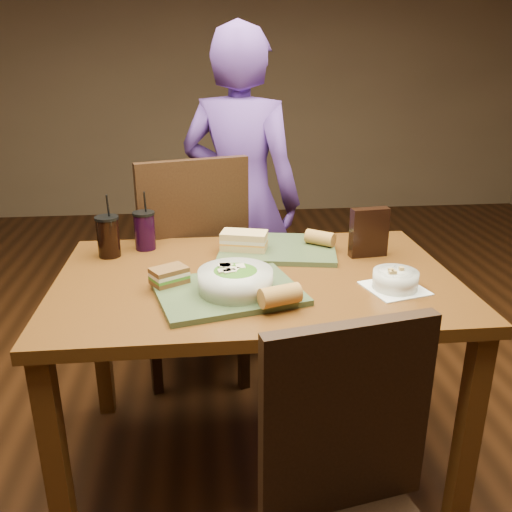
% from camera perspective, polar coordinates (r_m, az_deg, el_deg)
% --- Properties ---
extents(ground, '(6.00, 6.00, 0.00)m').
position_cam_1_polar(ground, '(2.18, 0.00, -20.64)').
color(ground, '#381C0B').
rests_on(ground, ground).
extents(dining_table, '(1.30, 0.85, 0.75)m').
position_cam_1_polar(dining_table, '(1.82, 0.00, -4.75)').
color(dining_table, '#573111').
rests_on(dining_table, ground).
extents(chair_far, '(0.57, 0.58, 1.05)m').
position_cam_1_polar(chair_far, '(2.38, -6.28, -0.61)').
color(chair_far, black).
rests_on(chair_far, ground).
extents(diner, '(0.68, 0.57, 1.57)m').
position_cam_1_polar(diner, '(2.57, -1.60, 5.83)').
color(diner, '#4F2E80').
rests_on(diner, ground).
extents(tray_near, '(0.49, 0.41, 0.02)m').
position_cam_1_polar(tray_near, '(1.64, -2.94, -3.81)').
color(tray_near, '#3A4A2B').
rests_on(tray_near, dining_table).
extents(tray_far, '(0.47, 0.39, 0.02)m').
position_cam_1_polar(tray_far, '(2.01, 2.32, 0.81)').
color(tray_far, '#3A4A2B').
rests_on(tray_far, dining_table).
extents(salad_bowl, '(0.22, 0.22, 0.07)m').
position_cam_1_polar(salad_bowl, '(1.62, -2.18, -2.43)').
color(salad_bowl, silver).
rests_on(salad_bowl, tray_near).
extents(soup_bowl, '(0.21, 0.21, 0.07)m').
position_cam_1_polar(soup_bowl, '(1.73, 14.46, -2.41)').
color(soup_bowl, white).
rests_on(soup_bowl, dining_table).
extents(sandwich_near, '(0.13, 0.12, 0.05)m').
position_cam_1_polar(sandwich_near, '(1.69, -9.12, -2.03)').
color(sandwich_near, '#593819').
rests_on(sandwich_near, tray_near).
extents(sandwich_far, '(0.18, 0.13, 0.07)m').
position_cam_1_polar(sandwich_far, '(1.97, -1.26, 1.65)').
color(sandwich_far, tan).
rests_on(sandwich_far, tray_far).
extents(baguette_near, '(0.13, 0.09, 0.06)m').
position_cam_1_polar(baguette_near, '(1.53, 2.54, -4.17)').
color(baguette_near, '#AD7533').
rests_on(baguette_near, tray_near).
extents(baguette_far, '(0.12, 0.11, 0.05)m').
position_cam_1_polar(baguette_far, '(2.03, 6.77, 1.90)').
color(baguette_far, '#AD7533').
rests_on(baguette_far, tray_far).
extents(cup_cola, '(0.08, 0.08, 0.23)m').
position_cam_1_polar(cup_cola, '(2.00, -15.29, 2.01)').
color(cup_cola, black).
rests_on(cup_cola, dining_table).
extents(cup_berry, '(0.08, 0.08, 0.22)m').
position_cam_1_polar(cup_berry, '(2.05, -11.64, 2.66)').
color(cup_berry, black).
rests_on(cup_berry, dining_table).
extents(chip_bag, '(0.14, 0.06, 0.18)m').
position_cam_1_polar(chip_bag, '(1.97, 11.80, 2.44)').
color(chip_bag, black).
rests_on(chip_bag, dining_table).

